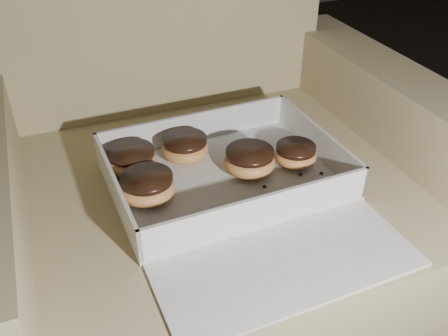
% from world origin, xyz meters
% --- Properties ---
extents(armchair, '(0.85, 0.72, 0.89)m').
position_xyz_m(armchair, '(-0.27, 0.24, 0.28)').
color(armchair, tan).
rests_on(armchair, floor).
extents(bakery_box, '(0.39, 0.45, 0.06)m').
position_xyz_m(bakery_box, '(-0.26, 0.12, 0.41)').
color(bakery_box, silver).
rests_on(bakery_box, armchair).
extents(donut_a, '(0.09, 0.09, 0.04)m').
position_xyz_m(donut_a, '(-0.40, 0.24, 0.43)').
color(donut_a, '#D4944A').
rests_on(donut_a, bakery_box).
extents(donut_b, '(0.08, 0.08, 0.04)m').
position_xyz_m(donut_b, '(-0.13, 0.15, 0.43)').
color(donut_b, '#D4944A').
rests_on(donut_b, bakery_box).
extents(donut_c, '(0.09, 0.09, 0.04)m').
position_xyz_m(donut_c, '(-0.40, 0.15, 0.43)').
color(donut_c, '#D4944A').
rests_on(donut_c, bakery_box).
extents(donut_d, '(0.09, 0.09, 0.04)m').
position_xyz_m(donut_d, '(-0.22, 0.16, 0.43)').
color(donut_d, '#D4944A').
rests_on(donut_d, bakery_box).
extents(donut_e, '(0.09, 0.09, 0.04)m').
position_xyz_m(donut_e, '(-0.31, 0.24, 0.43)').
color(donut_e, '#D4944A').
rests_on(donut_e, bakery_box).
extents(crumb_a, '(0.01, 0.01, 0.00)m').
position_xyz_m(crumb_a, '(-0.30, 0.06, 0.41)').
color(crumb_a, black).
rests_on(crumb_a, bakery_box).
extents(crumb_b, '(0.01, 0.01, 0.00)m').
position_xyz_m(crumb_b, '(-0.21, 0.11, 0.41)').
color(crumb_b, black).
rests_on(crumb_b, bakery_box).
extents(crumb_c, '(0.01, 0.01, 0.00)m').
position_xyz_m(crumb_c, '(-0.14, 0.12, 0.41)').
color(crumb_c, black).
rests_on(crumb_c, bakery_box).
extents(crumb_d, '(0.01, 0.01, 0.00)m').
position_xyz_m(crumb_d, '(-0.10, 0.11, 0.41)').
color(crumb_d, black).
rests_on(crumb_d, bakery_box).
extents(crumb_e, '(0.01, 0.01, 0.00)m').
position_xyz_m(crumb_e, '(-0.12, 0.08, 0.41)').
color(crumb_e, black).
rests_on(crumb_e, bakery_box).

